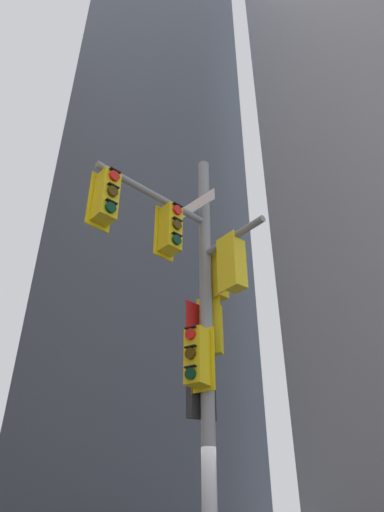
% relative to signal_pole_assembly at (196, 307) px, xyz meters
% --- Properties ---
extents(building_mid_block, '(14.30, 14.30, 54.49)m').
position_rel_signal_pole_assembly_xyz_m(building_mid_block, '(3.19, 24.52, 22.36)').
color(building_mid_block, '#4C5460').
rests_on(building_mid_block, ground).
extents(signal_pole_assembly, '(3.14, 2.13, 8.64)m').
position_rel_signal_pole_assembly_xyz_m(signal_pole_assembly, '(0.00, 0.00, 0.00)').
color(signal_pole_assembly, gray).
rests_on(signal_pole_assembly, ground).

